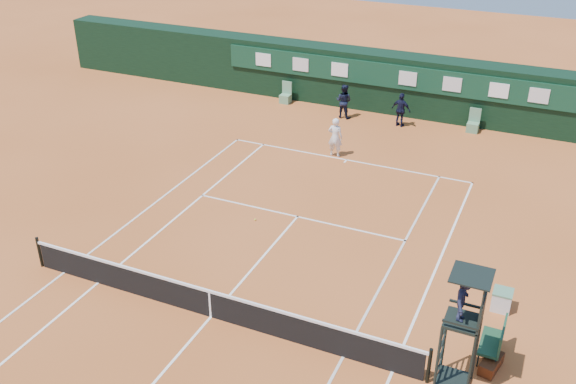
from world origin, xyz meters
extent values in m
plane|color=#C4642E|center=(0.00, 0.00, 0.00)|extent=(90.00, 90.00, 0.00)
cube|color=silver|center=(0.00, 11.88, 0.01)|extent=(11.05, 0.08, 0.01)
cube|color=white|center=(5.49, 0.00, 0.01)|extent=(0.08, 23.85, 0.01)
cube|color=silver|center=(-5.49, 0.00, 0.01)|extent=(0.08, 23.85, 0.01)
cube|color=silver|center=(4.12, 0.00, 0.01)|extent=(0.08, 23.85, 0.01)
cube|color=white|center=(-4.12, 0.00, 0.01)|extent=(0.08, 23.85, 0.01)
cube|color=white|center=(0.00, 6.40, 0.01)|extent=(8.31, 0.08, 0.01)
cube|color=white|center=(0.00, 0.00, 0.01)|extent=(0.08, 12.88, 0.01)
cube|color=white|center=(0.00, 11.73, 0.01)|extent=(0.08, 0.30, 0.01)
cube|color=black|center=(0.00, 0.00, 0.45)|extent=(12.60, 0.04, 0.90)
cube|color=white|center=(0.00, 0.00, 0.93)|extent=(12.80, 0.06, 0.08)
cube|color=white|center=(0.00, 0.00, 0.46)|extent=(0.06, 0.05, 0.92)
cylinder|color=black|center=(6.40, 0.00, 0.55)|extent=(0.10, 0.10, 1.10)
cylinder|color=black|center=(-6.40, 0.00, 0.55)|extent=(0.10, 0.10, 1.10)
cube|color=black|center=(0.00, 18.75, 1.50)|extent=(40.00, 1.50, 3.00)
cube|color=#103B26|center=(0.00, 17.94, 2.10)|extent=(18.00, 0.10, 1.20)
cube|color=white|center=(-7.00, 17.87, 2.10)|extent=(0.90, 0.04, 0.70)
cube|color=silver|center=(-4.80, 17.87, 2.10)|extent=(0.90, 0.04, 0.70)
cube|color=white|center=(-2.60, 17.87, 2.10)|extent=(0.90, 0.04, 0.70)
cube|color=silver|center=(1.00, 17.87, 2.10)|extent=(0.90, 0.04, 0.70)
cube|color=silver|center=(3.20, 17.87, 2.10)|extent=(0.90, 0.04, 0.70)
cube|color=white|center=(5.40, 17.87, 2.10)|extent=(0.90, 0.04, 0.70)
cube|color=silver|center=(7.20, 17.87, 2.10)|extent=(0.90, 0.04, 0.70)
cube|color=#61956C|center=(-5.50, 17.45, 0.23)|extent=(0.55, 0.50, 0.46)
cube|color=#60946F|center=(-5.50, 17.67, 0.80)|extent=(0.55, 0.06, 0.70)
cube|color=#5D8E65|center=(4.50, 17.45, 0.23)|extent=(0.55, 0.50, 0.46)
cube|color=#5A8A69|center=(4.50, 17.67, 0.80)|extent=(0.55, 0.06, 0.70)
cylinder|color=black|center=(6.61, -0.20, 1.00)|extent=(0.07, 0.07, 2.00)
cylinder|color=black|center=(6.61, 0.60, 1.00)|extent=(0.07, 0.07, 2.00)
cylinder|color=black|center=(7.41, -0.20, 1.00)|extent=(0.07, 0.07, 2.00)
cylinder|color=black|center=(7.41, 0.60, 1.00)|extent=(0.07, 0.07, 2.00)
cube|color=black|center=(7.01, 0.20, 2.04)|extent=(0.85, 0.85, 0.08)
cube|color=black|center=(7.41, 0.20, 2.45)|extent=(0.06, 0.85, 0.80)
cube|color=black|center=(7.01, -0.22, 2.25)|extent=(0.85, 0.05, 0.06)
cube|color=black|center=(7.01, 0.62, 2.25)|extent=(0.85, 0.05, 0.06)
cylinder|color=black|center=(7.41, -0.20, 2.90)|extent=(0.04, 0.04, 1.00)
cylinder|color=black|center=(7.41, 0.60, 2.90)|extent=(0.04, 0.04, 1.00)
cube|color=black|center=(7.06, 0.20, 3.40)|extent=(0.95, 0.95, 0.04)
cube|color=black|center=(7.01, 0.20, 0.15)|extent=(0.80, 0.80, 0.05)
cube|color=black|center=(6.61, 0.20, 0.40)|extent=(0.04, 0.80, 0.04)
cube|color=black|center=(6.61, 0.20, 0.80)|extent=(0.04, 0.80, 0.04)
cube|color=black|center=(6.61, 0.20, 1.20)|extent=(0.04, 0.80, 0.04)
cube|color=black|center=(6.61, 0.20, 1.60)|extent=(0.04, 0.80, 0.04)
imported|color=#181A30|center=(6.96, 0.20, 2.72)|extent=(0.47, 0.82, 1.28)
cube|color=#193F26|center=(7.69, 1.66, 0.45)|extent=(0.55, 1.20, 0.08)
cube|color=#1B442B|center=(7.94, 1.66, 0.80)|extent=(0.06, 1.20, 0.60)
cylinder|color=black|center=(7.47, 1.11, 0.20)|extent=(0.04, 0.04, 0.41)
cylinder|color=black|center=(7.91, 1.11, 0.20)|extent=(0.04, 0.04, 0.41)
cylinder|color=black|center=(7.47, 2.21, 0.20)|extent=(0.04, 0.04, 0.41)
cylinder|color=black|center=(7.91, 2.21, 0.20)|extent=(0.04, 0.04, 0.41)
cube|color=black|center=(7.81, 1.17, 0.17)|extent=(0.57, 0.96, 0.33)
cube|color=silver|center=(7.70, 3.87, 0.30)|extent=(0.55, 0.55, 0.60)
cube|color=#558363|center=(7.70, 3.87, 0.62)|extent=(0.57, 0.57, 0.05)
sphere|color=#D4EA36|center=(-1.33, 5.51, 0.04)|extent=(0.07, 0.07, 0.07)
imported|color=white|center=(-0.65, 12.09, 0.90)|extent=(0.67, 0.46, 1.80)
imported|color=black|center=(-1.90, 16.70, 0.88)|extent=(0.91, 0.74, 1.75)
imported|color=black|center=(1.08, 16.73, 0.85)|extent=(1.06, 0.60, 1.70)
camera|label=1|loc=(8.15, -12.66, 12.07)|focal=40.00mm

